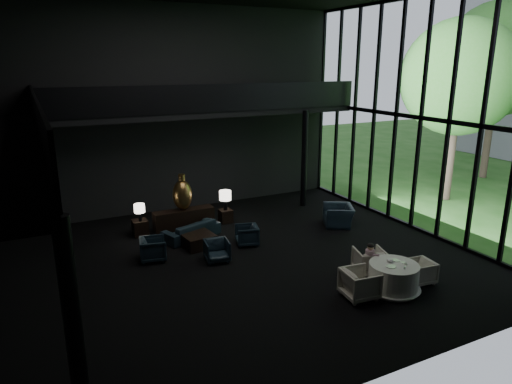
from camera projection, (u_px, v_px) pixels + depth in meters
name	position (u px, v px, depth m)	size (l,w,h in m)	color
floor	(239.00, 262.00, 13.82)	(14.00, 12.00, 0.02)	black
wall_back	(175.00, 111.00, 17.89)	(14.00, 0.04, 8.00)	black
wall_front	(386.00, 177.00, 7.56)	(14.00, 0.04, 8.00)	black
curtain_wall	(421.00, 118.00, 15.71)	(0.20, 12.00, 8.00)	black
mezzanine_back	(208.00, 112.00, 17.46)	(12.00, 2.00, 0.25)	black
railing_left	(38.00, 119.00, 10.41)	(0.06, 12.00, 1.00)	black
railing_back	(217.00, 98.00, 16.43)	(12.00, 0.06, 1.00)	black
column_sw	(77.00, 354.00, 6.22)	(0.24, 0.24, 4.00)	black
column_nw	(42.00, 176.00, 16.03)	(0.24, 0.24, 4.00)	black
column_ne	(304.00, 159.00, 18.78)	(0.24, 0.24, 4.00)	black
tree_near	(460.00, 78.00, 18.83)	(4.80, 4.80, 7.65)	#382D23
tree_far	(499.00, 59.00, 22.49)	(5.60, 5.60, 8.80)	#382D23
console	(184.00, 219.00, 16.60)	(2.20, 0.50, 0.70)	black
bronze_urn	(182.00, 195.00, 16.39)	(0.70, 0.70, 1.31)	olive
side_table_left	(140.00, 228.00, 15.92)	(0.50, 0.50, 0.55)	black
table_lamp_left	(139.00, 209.00, 15.63)	(0.37, 0.37, 0.62)	black
side_table_right	(226.00, 216.00, 17.23)	(0.45, 0.45, 0.50)	black
table_lamp_right	(225.00, 196.00, 17.01)	(0.44, 0.44, 0.74)	black
sofa	(191.00, 227.00, 15.63)	(1.97, 0.58, 0.77)	black
lounge_armchair_west	(153.00, 248.00, 13.88)	(0.76, 0.72, 0.79)	#212A39
lounge_armchair_east	(247.00, 235.00, 15.08)	(0.66, 0.62, 0.68)	#1B2436
lounge_armchair_south	(217.00, 250.00, 13.83)	(0.67, 0.63, 0.69)	#334352
window_armchair	(339.00, 211.00, 16.83)	(1.24, 0.81, 1.08)	#283E4C
coffee_table	(198.00, 240.00, 14.96)	(0.97, 0.97, 0.43)	black
dining_table	(393.00, 279.00, 12.04)	(1.47, 1.47, 0.75)	white
dining_chair_north	(369.00, 259.00, 13.01)	(0.83, 0.77, 0.85)	#B4A895
dining_chair_east	(420.00, 272.00, 12.46)	(0.63, 0.59, 0.65)	#BEAE9E
dining_chair_west	(360.00, 281.00, 11.62)	(0.90, 0.84, 0.93)	#BDAD9A
child	(370.00, 253.00, 12.65)	(0.27, 0.27, 0.58)	pink
plate_a	(391.00, 266.00, 11.78)	(0.26, 0.26, 0.02)	white
plate_b	(396.00, 260.00, 12.15)	(0.21, 0.21, 0.01)	white
saucer	(404.00, 263.00, 12.00)	(0.15, 0.15, 0.01)	white
coffee_cup	(406.00, 263.00, 11.89)	(0.07, 0.07, 0.06)	white
cereal_bowl	(390.00, 261.00, 12.04)	(0.18, 0.18, 0.09)	white
cream_pot	(405.00, 268.00, 11.65)	(0.06, 0.06, 0.07)	#99999E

